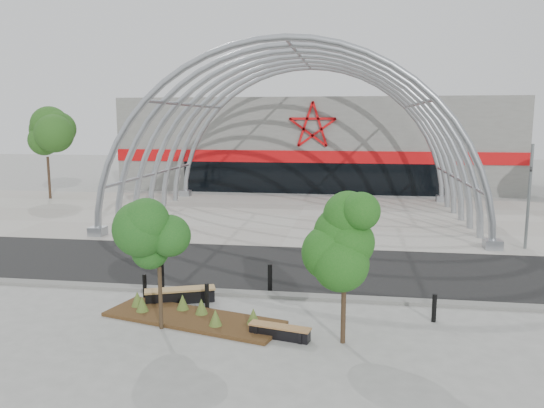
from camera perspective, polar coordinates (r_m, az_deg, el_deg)
The scene contains 18 objects.
ground at distance 19.15m, azimuth -1.84°, elevation -9.58°, with size 140.00×140.00×0.00m, color gray.
road at distance 22.45m, azimuth -0.19°, elevation -6.74°, with size 140.00×7.00×0.02m, color black.
forecourt at distance 34.06m, azimuth 2.94°, elevation -1.28°, with size 60.00×17.00×0.04m, color #AAA398.
kerb at distance 18.90m, azimuth -1.98°, elevation -9.65°, with size 60.00×0.50×0.12m, color slate.
arena_building at distance 51.44m, azimuth 5.02°, elevation 6.63°, with size 34.00×15.24×8.00m.
vault_canopy at distance 34.06m, azimuth 2.94°, elevation -1.29°, with size 20.80×15.80×20.36m.
planting_bed at distance 16.93m, azimuth -8.67°, elevation -11.73°, with size 5.91×3.12×0.60m.
signal_pole at distance 27.66m, azimuth 25.92°, elevation 0.88°, with size 0.17×0.71×5.02m.
street_tree_0 at distance 15.66m, azimuth -12.11°, elevation -3.93°, with size 1.62×1.62×3.69m.
street_tree_1 at distance 14.41m, azimuth 7.86°, elevation -3.97°, with size 1.70×1.70×4.03m.
bench_0 at distance 18.43m, azimuth -9.85°, elevation -9.69°, with size 2.38×1.33×0.49m.
bench_1 at distance 15.40m, azimuth 0.83°, elevation -13.61°, with size 1.83×0.76×0.37m.
bollard_0 at distance 19.44m, azimuth -11.79°, elevation -7.73°, with size 0.18×0.18×1.14m, color black.
bollard_1 at distance 19.00m, azimuth -13.53°, elevation -8.61°, with size 0.14×0.14×0.87m, color black.
bollard_2 at distance 17.59m, azimuth -7.01°, elevation -9.85°, with size 0.14×0.14×0.88m, color black.
bollard_3 at distance 19.16m, azimuth -0.22°, elevation -7.97°, with size 0.16×0.16×1.02m, color black.
bollard_4 at distance 17.20m, azimuth 17.05°, elevation -10.66°, with size 0.14×0.14×0.87m, color black.
bg_tree_0 at distance 44.49m, azimuth -23.09°, elevation 6.42°, with size 3.00×3.00×6.45m.
Camera 1 is at (3.35, -17.84, 6.11)m, focal length 35.00 mm.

